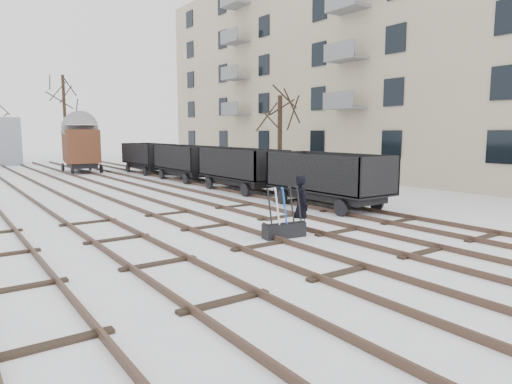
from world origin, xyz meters
TOP-DOWN VIEW (x-y plane):
  - ground at (0.00, 0.00)m, footprint 120.00×120.00m
  - tracks at (-0.00, 13.67)m, footprint 13.90×52.00m
  - apartment_block at (19.95, 14.00)m, footprint 10.12×45.00m
  - ground_frame at (1.17, 0.47)m, footprint 1.35×0.60m
  - worker at (1.92, 0.57)m, footprint 0.61×0.76m
  - freight_wagon_a at (6.00, 3.67)m, footprint 2.19×5.48m
  - freight_wagon_b at (6.00, 10.07)m, footprint 2.19×5.48m
  - freight_wagon_c at (6.00, 16.47)m, footprint 2.19×5.48m
  - freight_wagon_d at (6.00, 22.87)m, footprint 2.19×5.48m
  - box_van_wagon at (2.04, 26.55)m, footprint 3.13×5.05m
  - tree_near at (11.24, 13.54)m, footprint 0.30×0.30m
  - tree_far_right at (3.52, 37.74)m, footprint 0.30×0.30m

SIDE VIEW (x-z plane):
  - ground at x=0.00m, z-range 0.00..0.00m
  - tracks at x=0.00m, z-range -0.01..0.16m
  - ground_frame at x=1.17m, z-range -0.46..1.03m
  - freight_wagon_a at x=6.00m, z-range -0.26..1.97m
  - freight_wagon_b at x=6.00m, z-range -0.26..1.97m
  - freight_wagon_c at x=6.00m, z-range -0.26..1.97m
  - freight_wagon_d at x=6.00m, z-range -0.26..1.97m
  - worker at x=1.92m, z-range 0.00..1.81m
  - box_van_wagon at x=2.04m, z-range 0.30..3.93m
  - tree_near at x=11.24m, z-range 0.00..5.43m
  - tree_far_right at x=3.52m, z-range 0.00..8.56m
  - apartment_block at x=19.95m, z-range 0.00..16.10m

